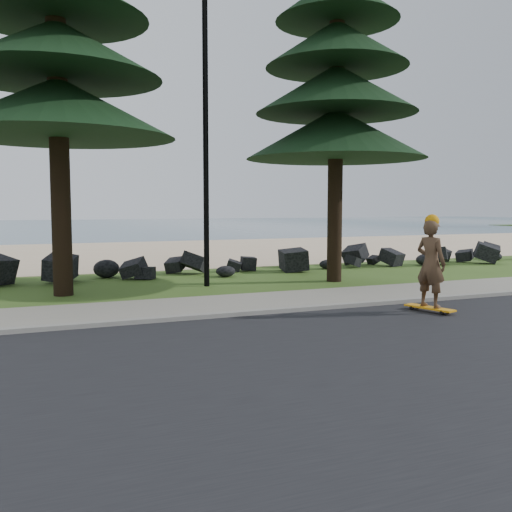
{
  "coord_description": "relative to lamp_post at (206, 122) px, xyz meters",
  "views": [
    {
      "loc": [
        -4.31,
        -10.67,
        2.04
      ],
      "look_at": [
        0.05,
        0.0,
        1.03
      ],
      "focal_mm": 40.0,
      "sensor_mm": 36.0,
      "label": 1
    }
  ],
  "objects": [
    {
      "name": "ground",
      "position": [
        0.0,
        -3.2,
        -4.13
      ],
      "size": [
        160.0,
        160.0,
        0.0
      ],
      "primitive_type": "plane",
      "color": "#375319",
      "rests_on": "ground"
    },
    {
      "name": "road",
      "position": [
        0.0,
        -7.7,
        -4.12
      ],
      "size": [
        160.0,
        7.0,
        0.02
      ],
      "primitive_type": "cube",
      "color": "black",
      "rests_on": "ground"
    },
    {
      "name": "sidewalk",
      "position": [
        0.0,
        -3.0,
        -4.09
      ],
      "size": [
        160.0,
        2.0,
        0.08
      ],
      "primitive_type": "cube",
      "color": "gray",
      "rests_on": "ground"
    },
    {
      "name": "ocean",
      "position": [
        0.0,
        47.8,
        -4.13
      ],
      "size": [
        160.0,
        58.0,
        0.01
      ],
      "primitive_type": "cube",
      "color": "#3A5D6E",
      "rests_on": "ground"
    },
    {
      "name": "kerb",
      "position": [
        0.0,
        -4.1,
        -4.08
      ],
      "size": [
        160.0,
        0.2,
        0.1
      ],
      "primitive_type": "cube",
      "color": "gray",
      "rests_on": "ground"
    },
    {
      "name": "seawall_boulders",
      "position": [
        0.0,
        2.4,
        -4.13
      ],
      "size": [
        60.0,
        2.4,
        1.1
      ],
      "primitive_type": null,
      "color": "black",
      "rests_on": "ground"
    },
    {
      "name": "skateboarder",
      "position": [
        2.86,
        -5.14,
        -3.19
      ],
      "size": [
        0.56,
        1.03,
        1.87
      ],
      "rotation": [
        0.0,
        0.0,
        1.86
      ],
      "color": "orange",
      "rests_on": "ground"
    },
    {
      "name": "beach_sand",
      "position": [
        0.0,
        11.3,
        -4.13
      ],
      "size": [
        160.0,
        15.0,
        0.01
      ],
      "primitive_type": "cube",
      "color": "#CEB089",
      "rests_on": "ground"
    },
    {
      "name": "lamp_post",
      "position": [
        0.0,
        0.0,
        0.0
      ],
      "size": [
        0.25,
        0.14,
        8.14
      ],
      "color": "black",
      "rests_on": "ground"
    }
  ]
}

